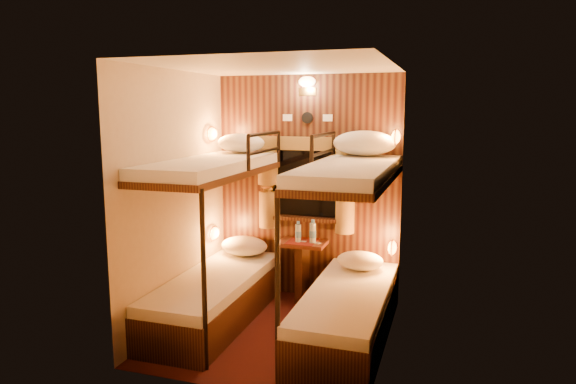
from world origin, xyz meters
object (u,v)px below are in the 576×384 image
(bottle_left, at_px, (298,233))
(bunk_right, at_px, (348,278))
(bottle_right, at_px, (313,233))
(bunk_left, at_px, (215,265))
(table, at_px, (302,263))

(bottle_left, bearing_deg, bunk_right, -47.39)
(bunk_right, bearing_deg, bottle_right, 125.04)
(bunk_left, xyz_separation_m, table, (0.65, 0.78, -0.14))
(bottle_left, xyz_separation_m, bottle_right, (0.15, 0.01, 0.01))
(bunk_right, xyz_separation_m, bottle_left, (-0.68, 0.74, 0.19))
(bottle_left, bearing_deg, bunk_left, -129.66)
(bottle_right, bearing_deg, table, 166.12)
(table, relative_size, bottle_right, 2.62)
(bunk_right, bearing_deg, bunk_left, 180.00)
(table, distance_m, bottle_left, 0.34)
(bunk_right, bearing_deg, bottle_left, 132.61)
(table, bearing_deg, bunk_right, -50.33)
(bottle_left, relative_size, bottle_right, 0.90)
(bunk_left, height_order, bunk_right, same)
(bunk_left, height_order, bottle_left, bunk_left)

